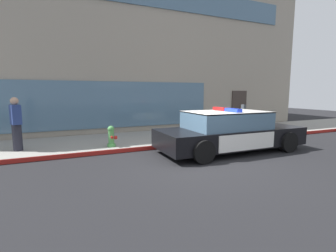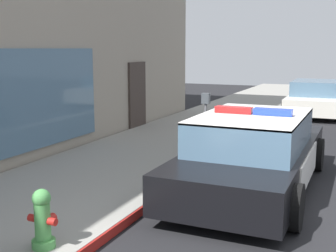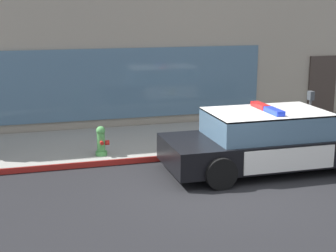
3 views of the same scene
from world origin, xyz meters
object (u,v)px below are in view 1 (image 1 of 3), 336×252
Objects in this scene: fire_hydrant at (111,137)px; parking_meter at (243,114)px; pedestrian_on_sidewalk at (16,124)px; police_cruiser at (229,132)px.

parking_meter is at bearing -0.81° from fire_hydrant.
fire_hydrant is at bearing 147.52° from pedestrian_on_sidewalk.
police_cruiser is 2.53m from parking_meter.
parking_meter is at bearing 155.15° from pedestrian_on_sidewalk.
parking_meter is at bearing 38.89° from police_cruiser.
parking_meter reaches higher than fire_hydrant.
parking_meter is (5.63, -0.08, 0.58)m from fire_hydrant.
pedestrian_on_sidewalk is at bearing 175.23° from parking_meter.
police_cruiser is at bearing -140.91° from parking_meter.
pedestrian_on_sidewalk reaches higher than parking_meter.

